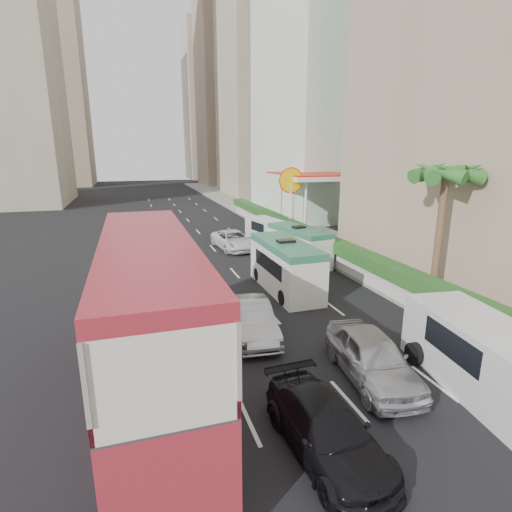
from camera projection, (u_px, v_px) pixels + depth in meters
name	position (u px, v px, depth m)	size (l,w,h in m)	color
ground_plane	(330.00, 366.00, 14.24)	(200.00, 200.00, 0.00)	black
double_decker_bus	(152.00, 322.00, 11.86)	(2.50, 11.00, 5.06)	#A62531
car_silver_lane_a	(251.00, 336.00, 16.63)	(1.56, 4.48, 1.48)	#ACAEB2
car_silver_lane_b	(370.00, 378.00, 13.49)	(1.91, 4.75, 1.62)	#ACAEB2
car_black	(325.00, 452.00, 10.20)	(1.88, 4.62, 1.34)	black
van_asset	(233.00, 249.00, 31.45)	(2.36, 5.12, 1.42)	silver
minibus_near	(285.00, 266.00, 21.76)	(2.04, 6.13, 2.72)	silver
minibus_far	(299.00, 245.00, 27.27)	(1.82, 5.47, 2.43)	silver
panel_van_near	(481.00, 355.00, 12.78)	(2.24, 5.60, 2.24)	silver
panel_van_far	(267.00, 231.00, 33.82)	(1.90, 4.75, 1.90)	silver
sidewalk	(293.00, 227.00, 39.90)	(6.00, 120.00, 0.18)	#99968C
kerb_wall	(316.00, 248.00, 28.78)	(0.30, 44.00, 1.00)	silver
hedge	(317.00, 237.00, 28.57)	(1.10, 44.00, 0.70)	#2D6626
palm_tree	(439.00, 238.00, 19.33)	(0.36, 0.36, 6.40)	brown
shell_station	(312.00, 203.00, 37.66)	(6.50, 8.00, 5.50)	silver
tower_mid	(271.00, 43.00, 66.64)	(16.00, 16.00, 50.00)	#B4A68E
tower_far_a	(231.00, 84.00, 89.26)	(14.00, 14.00, 44.00)	tan
tower_far_b	(212.00, 105.00, 110.08)	(14.00, 14.00, 40.00)	#B4A68E
tower_left_b	(44.00, 76.00, 85.10)	(16.00, 16.00, 46.00)	tan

